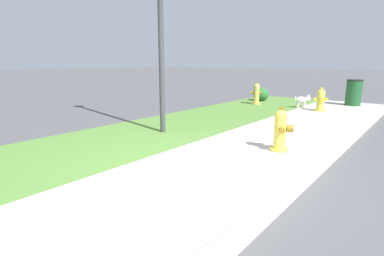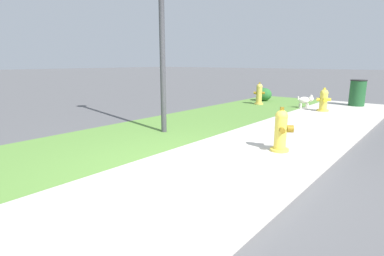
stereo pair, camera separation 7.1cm
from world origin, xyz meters
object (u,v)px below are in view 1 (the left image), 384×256
Objects in this scene: fire_hydrant_mid_block at (281,130)px; shrub_bush_far_verge at (261,94)px; fire_hydrant_across_street at (256,94)px; fire_hydrant_at_driveway at (321,100)px; small_white_dog at (303,100)px; trash_bin at (354,93)px.

shrub_bush_far_verge is at bearing 175.95° from fire_hydrant_mid_block.
fire_hydrant_across_street is 1.03m from shrub_bush_far_verge.
fire_hydrant_across_street is (0.14, 2.15, 0.03)m from fire_hydrant_at_driveway.
fire_hydrant_mid_block reaches higher than small_white_dog.
fire_hydrant_across_street reaches higher than fire_hydrant_mid_block.
fire_hydrant_at_driveway is 1.57× the size of small_white_dog.
trash_bin is 1.52× the size of shrub_bush_far_verge.
trash_bin is at bearing -136.28° from fire_hydrant_at_driveway.
small_white_dog is 0.78× the size of shrub_bush_far_verge.
small_white_dog is at bearing -20.70° from fire_hydrant_across_street.
fire_hydrant_mid_block is at bearing -178.16° from trash_bin.
trash_bin reaches higher than fire_hydrant_mid_block.
trash_bin is 3.06m from shrub_bush_far_verge.
trash_bin is at bearing -75.89° from shrub_bush_far_verge.
fire_hydrant_across_street reaches higher than small_white_dog.
shrub_bush_far_verge is (0.97, 0.30, -0.12)m from fire_hydrant_across_street.
small_white_dog is (0.32, 0.63, -0.08)m from fire_hydrant_at_driveway.
shrub_bush_far_verge is at bearing -55.43° from fire_hydrant_at_driveway.
fire_hydrant_mid_block is (-4.65, -0.72, 0.02)m from fire_hydrant_at_driveway.
shrub_bush_far_verge is at bearing 104.11° from trash_bin.
trash_bin is (1.86, -0.51, 0.10)m from fire_hydrant_at_driveway.
fire_hydrant_at_driveway is at bearing -31.10° from fire_hydrant_across_street.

